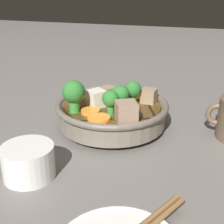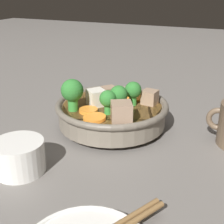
{
  "view_description": "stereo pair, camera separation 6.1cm",
  "coord_description": "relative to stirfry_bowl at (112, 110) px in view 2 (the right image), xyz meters",
  "views": [
    {
      "loc": [
        -0.17,
        0.53,
        0.27
      ],
      "look_at": [
        0.0,
        0.0,
        0.03
      ],
      "focal_mm": 50.0,
      "sensor_mm": 36.0,
      "label": 1
    },
    {
      "loc": [
        -0.22,
        0.51,
        0.27
      ],
      "look_at": [
        0.0,
        0.0,
        0.03
      ],
      "focal_mm": 50.0,
      "sensor_mm": 36.0,
      "label": 2
    }
  ],
  "objects": [
    {
      "name": "ground_plane",
      "position": [
        0.0,
        -0.0,
        -0.04
      ],
      "size": [
        3.0,
        3.0,
        0.0
      ],
      "primitive_type": "plane",
      "color": "slate"
    },
    {
      "name": "stirfry_bowl",
      "position": [
        0.0,
        0.0,
        0.0
      ],
      "size": [
        0.22,
        0.22,
        0.11
      ],
      "color": "slate",
      "rests_on": "ground_plane"
    },
    {
      "name": "tea_cup",
      "position": [
        0.07,
        0.19,
        -0.01
      ],
      "size": [
        0.08,
        0.08,
        0.05
      ],
      "color": "white",
      "rests_on": "ground_plane"
    }
  ]
}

